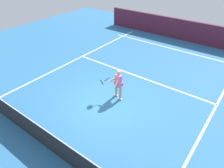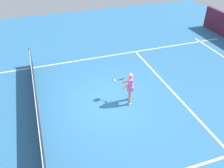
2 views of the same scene
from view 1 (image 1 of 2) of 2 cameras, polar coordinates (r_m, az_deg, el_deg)
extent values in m
plane|color=teal|center=(9.97, -2.87, -5.53)|extent=(27.81, 27.81, 0.00)
cube|color=#561E33|center=(17.93, 19.31, 13.66)|extent=(13.78, 0.24, 1.59)
cube|color=white|center=(16.24, 16.07, 9.25)|extent=(9.78, 0.10, 0.01)
cube|color=white|center=(12.19, 6.89, 2.16)|extent=(8.78, 0.10, 0.01)
cube|color=white|center=(8.61, 21.34, -16.18)|extent=(0.10, 19.39, 0.01)
cube|color=white|center=(12.78, -18.26, 2.16)|extent=(0.10, 19.39, 0.01)
cube|color=#232326|center=(8.12, -17.93, -13.88)|extent=(9.30, 0.02, 0.98)
cube|color=white|center=(7.77, -18.57, -11.29)|extent=(9.30, 0.02, 0.04)
cylinder|color=tan|center=(10.03, 2.27, -2.46)|extent=(0.13, 0.13, 0.78)
cylinder|color=tan|center=(10.28, 1.19, -1.46)|extent=(0.13, 0.13, 0.78)
cube|color=white|center=(10.24, 2.23, -4.05)|extent=(0.20, 0.10, 0.08)
cube|color=white|center=(10.48, 1.16, -3.03)|extent=(0.20, 0.10, 0.08)
cube|color=pink|center=(9.80, 1.78, 1.16)|extent=(0.37, 0.31, 0.52)
cube|color=pink|center=(9.91, 1.76, 0.18)|extent=(0.48, 0.41, 0.20)
sphere|color=tan|center=(9.59, 1.82, 3.19)|extent=(0.22, 0.22, 0.22)
cylinder|color=tan|center=(9.61, 1.51, 0.62)|extent=(0.11, 0.48, 0.37)
cylinder|color=tan|center=(9.83, 0.58, 1.42)|extent=(0.41, 0.39, 0.37)
cylinder|color=black|center=(9.87, -1.34, 1.30)|extent=(0.14, 0.29, 0.14)
torus|color=black|center=(9.78, -2.86, 0.53)|extent=(0.31, 0.22, 0.28)
cylinder|color=beige|center=(9.78, -2.86, 0.53)|extent=(0.26, 0.17, 0.23)
sphere|color=#D1E533|center=(17.79, 3.91, 12.64)|extent=(0.07, 0.07, 0.07)
sphere|color=#D1E533|center=(15.05, -8.39, 8.44)|extent=(0.07, 0.07, 0.07)
camera|label=2|loc=(4.71, 89.73, 12.24)|focal=38.37mm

